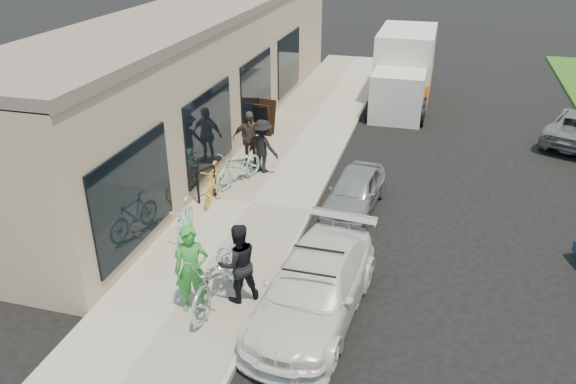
# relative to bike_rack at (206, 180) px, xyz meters

# --- Properties ---
(ground) EXTENTS (120.00, 120.00, 0.00)m
(ground) POSITION_rel_bike_rack_xyz_m (3.15, -2.86, -0.69)
(ground) COLOR black
(ground) RESTS_ON ground
(sidewalk) EXTENTS (3.00, 34.00, 0.15)m
(sidewalk) POSITION_rel_bike_rack_xyz_m (1.15, 0.14, -0.62)
(sidewalk) COLOR #A7A296
(sidewalk) RESTS_ON ground
(curb) EXTENTS (0.12, 34.00, 0.13)m
(curb) POSITION_rel_bike_rack_xyz_m (2.70, 0.14, -0.63)
(curb) COLOR #A49F95
(curb) RESTS_ON ground
(storefront) EXTENTS (3.60, 20.00, 4.22)m
(storefront) POSITION_rel_bike_rack_xyz_m (-2.09, 5.13, 1.43)
(storefront) COLOR tan
(storefront) RESTS_ON ground
(bike_rack) EXTENTS (0.30, 0.59, 0.90)m
(bike_rack) POSITION_rel_bike_rack_xyz_m (0.00, 0.00, 0.00)
(bike_rack) COLOR black
(bike_rack) RESTS_ON sidewalk
(sandwich_board) EXTENTS (0.77, 0.78, 1.12)m
(sandwich_board) POSITION_rel_bike_rack_xyz_m (-0.07, 4.95, 0.03)
(sandwich_board) COLOR black
(sandwich_board) RESTS_ON sidewalk
(sedan_white) EXTENTS (2.04, 4.28, 1.25)m
(sedan_white) POSITION_rel_bike_rack_xyz_m (3.67, -3.62, -0.09)
(sedan_white) COLOR silver
(sedan_white) RESTS_ON ground
(sedan_silver) EXTENTS (1.43, 3.03, 1.00)m
(sedan_silver) POSITION_rel_bike_rack_xyz_m (3.70, 0.82, -0.19)
(sedan_silver) COLOR #95959A
(sedan_silver) RESTS_ON ground
(moving_truck) EXTENTS (2.14, 5.62, 2.76)m
(moving_truck) POSITION_rel_bike_rack_xyz_m (4.02, 10.35, 0.53)
(moving_truck) COLOR silver
(moving_truck) RESTS_ON ground
(tandem_bike) EXTENTS (0.81, 2.24, 1.17)m
(tandem_bike) POSITION_rel_bike_rack_xyz_m (1.86, -3.83, 0.04)
(tandem_bike) COLOR silver
(tandem_bike) RESTS_ON sidewalk
(woman_rider) EXTENTS (0.74, 0.61, 1.73)m
(woman_rider) POSITION_rel_bike_rack_xyz_m (1.52, -4.22, 0.32)
(woman_rider) COLOR green
(woman_rider) RESTS_ON sidewalk
(man_standing) EXTENTS (0.99, 0.96, 1.60)m
(man_standing) POSITION_rel_bike_rack_xyz_m (2.22, -3.71, 0.26)
(man_standing) COLOR black
(man_standing) RESTS_ON sidewalk
(cruiser_bike_a) EXTENTS (0.78, 1.67, 0.97)m
(cruiser_bike_a) POSITION_rel_bike_rack_xyz_m (0.34, -2.04, -0.06)
(cruiser_bike_a) COLOR #97E1D0
(cruiser_bike_a) RESTS_ON sidewalk
(cruiser_bike_b) EXTENTS (1.21, 1.92, 0.95)m
(cruiser_bike_b) POSITION_rel_bike_rack_xyz_m (0.46, 1.17, -0.07)
(cruiser_bike_b) COLOR #97E1D0
(cruiser_bike_b) RESTS_ON sidewalk
(cruiser_bike_c) EXTENTS (0.65, 1.60, 0.93)m
(cruiser_bike_c) POSITION_rel_bike_rack_xyz_m (0.14, 0.10, -0.08)
(cruiser_bike_c) COLOR gold
(cruiser_bike_c) RESTS_ON sidewalk
(bystander_a) EXTENTS (1.13, 0.87, 1.55)m
(bystander_a) POSITION_rel_bike_rack_xyz_m (0.85, 2.08, 0.23)
(bystander_a) COLOR black
(bystander_a) RESTS_ON sidewalk
(bystander_b) EXTENTS (1.03, 0.56, 1.67)m
(bystander_b) POSITION_rel_bike_rack_xyz_m (0.36, 2.37, 0.29)
(bystander_b) COLOR #504239
(bystander_b) RESTS_ON sidewalk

